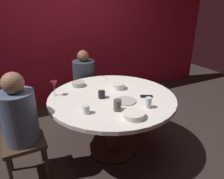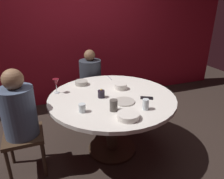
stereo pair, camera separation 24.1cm
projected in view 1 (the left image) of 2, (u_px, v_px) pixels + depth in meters
ground_plane at (112, 149)px, 2.73m from camera, size 8.00×8.00×0.00m
back_wall at (68, 30)px, 3.62m from camera, size 6.00×0.10×2.60m
dining_table at (112, 106)px, 2.50m from camera, size 1.46×1.46×0.75m
seated_diner_left at (19, 117)px, 2.03m from camera, size 0.40×0.40×1.19m
seated_diner_back at (84, 77)px, 3.26m from camera, size 0.40×0.40×1.10m
candle_holder at (102, 94)px, 2.38m from camera, size 0.08×0.08×0.10m
wine_glass at (54, 85)px, 2.41m from camera, size 0.08×0.08×0.18m
dinner_plate at (126, 101)px, 2.30m from camera, size 0.23×0.23×0.01m
cell_phone at (146, 96)px, 2.42m from camera, size 0.16×0.13×0.01m
bowl_serving_large at (119, 86)px, 2.63m from camera, size 0.15×0.15×0.07m
bowl_salad_center at (78, 84)px, 2.72m from camera, size 0.16×0.16×0.06m
bowl_small_white at (134, 115)px, 1.98m from camera, size 0.21×0.21×0.05m
cup_near_candle at (148, 103)px, 2.15m from camera, size 0.06×0.06×0.11m
cup_by_left_diner at (86, 109)px, 2.05m from camera, size 0.07×0.07×0.09m
cup_by_right_diner at (117, 105)px, 2.09m from camera, size 0.08×0.08×0.12m
fork_near_plate at (105, 78)px, 3.00m from camera, size 0.03×0.18×0.01m
knife_near_plate at (100, 92)px, 2.53m from camera, size 0.07×0.18×0.01m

